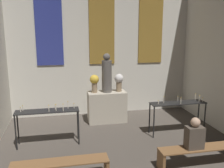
# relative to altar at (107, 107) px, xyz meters

# --- Properties ---
(wall_back) EXTENTS (6.29, 0.16, 5.43)m
(wall_back) POSITION_rel_altar_xyz_m (0.00, 0.94, 2.26)
(wall_back) COLOR silver
(wall_back) RESTS_ON ground_plane
(altar) EXTENTS (1.19, 0.57, 0.96)m
(altar) POSITION_rel_altar_xyz_m (0.00, 0.00, 0.00)
(altar) COLOR #BCB29E
(altar) RESTS_ON ground_plane
(statue) EXTENTS (0.30, 0.30, 1.20)m
(statue) POSITION_rel_altar_xyz_m (0.00, 0.00, 1.03)
(statue) COLOR #5B5651
(statue) RESTS_ON altar
(flower_vase_left) EXTENTS (0.28, 0.28, 0.56)m
(flower_vase_left) POSITION_rel_altar_xyz_m (-0.39, -0.00, 0.82)
(flower_vase_left) COLOR #937A5B
(flower_vase_left) RESTS_ON altar
(flower_vase_right) EXTENTS (0.28, 0.28, 0.56)m
(flower_vase_right) POSITION_rel_altar_xyz_m (0.39, -0.00, 0.82)
(flower_vase_right) COLOR #937A5B
(flower_vase_right) RESTS_ON altar
(candle_rack_left) EXTENTS (1.56, 0.39, 1.09)m
(candle_rack_left) POSITION_rel_altar_xyz_m (-1.75, -1.32, 0.29)
(candle_rack_left) COLOR black
(candle_rack_left) RESTS_ON ground_plane
(candle_rack_right) EXTENTS (1.56, 0.39, 1.09)m
(candle_rack_right) POSITION_rel_altar_xyz_m (1.76, -1.32, 0.29)
(candle_rack_right) COLOR black
(candle_rack_right) RESTS_ON ground_plane
(pew_back_left) EXTENTS (1.83, 0.36, 0.43)m
(pew_back_left) POSITION_rel_altar_xyz_m (-1.46, -3.05, -0.17)
(pew_back_left) COLOR brown
(pew_back_left) RESTS_ON ground_plane
(pew_back_right) EXTENTS (1.83, 0.36, 0.43)m
(pew_back_right) POSITION_rel_altar_xyz_m (1.46, -3.05, -0.17)
(pew_back_right) COLOR brown
(pew_back_right) RESTS_ON ground_plane
(person_seated) EXTENTS (0.36, 0.24, 0.67)m
(person_seated) POSITION_rel_altar_xyz_m (1.29, -3.05, 0.23)
(person_seated) COLOR #4C4238
(person_seated) RESTS_ON pew_back_right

